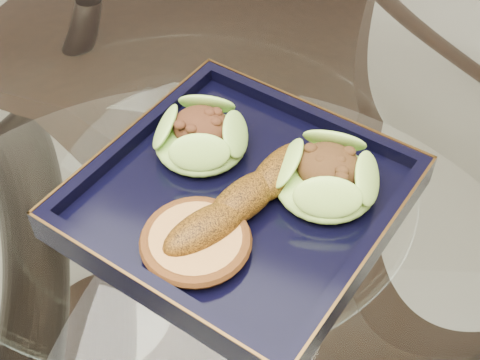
% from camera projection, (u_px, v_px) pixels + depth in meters
% --- Properties ---
extents(dining_table, '(1.13, 1.13, 0.77)m').
position_uv_depth(dining_table, '(190.00, 303.00, 0.76)').
color(dining_table, white).
rests_on(dining_table, ground).
extents(dining_chair, '(0.44, 0.44, 0.98)m').
position_uv_depth(dining_chair, '(202.00, 57.00, 1.15)').
color(dining_chair, black).
rests_on(dining_chair, ground).
extents(navy_plate, '(0.32, 0.32, 0.02)m').
position_uv_depth(navy_plate, '(240.00, 202.00, 0.63)').
color(navy_plate, black).
rests_on(navy_plate, dining_table).
extents(lettuce_wrap_left, '(0.10, 0.10, 0.03)m').
position_uv_depth(lettuce_wrap_left, '(201.00, 138.00, 0.65)').
color(lettuce_wrap_left, '#669C2D').
rests_on(lettuce_wrap_left, navy_plate).
extents(lettuce_wrap_right, '(0.11, 0.11, 0.03)m').
position_uv_depth(lettuce_wrap_right, '(326.00, 179.00, 0.61)').
color(lettuce_wrap_right, '#74B033').
rests_on(lettuce_wrap_right, navy_plate).
extents(roasted_plantain, '(0.09, 0.17, 0.03)m').
position_uv_depth(roasted_plantain, '(244.00, 199.00, 0.60)').
color(roasted_plantain, '#6B3F0B').
rests_on(roasted_plantain, navy_plate).
extents(crumb_patty, '(0.11, 0.11, 0.02)m').
position_uv_depth(crumb_patty, '(196.00, 243.00, 0.57)').
color(crumb_patty, '#B87D3D').
rests_on(crumb_patty, navy_plate).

